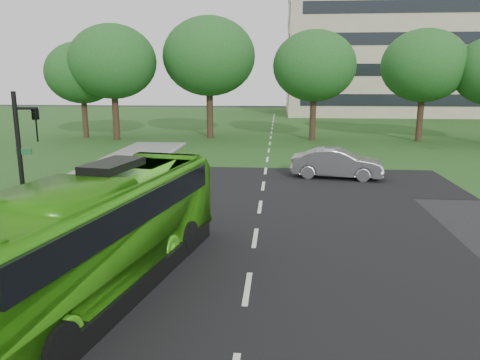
{
  "coord_description": "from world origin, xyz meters",
  "views": [
    {
      "loc": [
        0.76,
        -13.43,
        5.46
      ],
      "look_at": [
        -0.71,
        4.12,
        1.6
      ],
      "focal_mm": 35.0,
      "sensor_mm": 36.0,
      "label": 1
    }
  ],
  "objects_px": {
    "office_building": "(422,30)",
    "tree_park_b": "(209,57)",
    "tree_park_a": "(113,62)",
    "tree_park_d": "(424,66)",
    "sedan": "(337,163)",
    "tree_park_f": "(82,73)",
    "traffic_light": "(25,160)",
    "tree_park_c": "(314,66)",
    "bus": "(94,236)"
  },
  "relations": [
    {
      "from": "office_building",
      "to": "tree_park_b",
      "type": "xyz_separation_m",
      "value": [
        -27.56,
        -32.52,
        -5.19
      ]
    },
    {
      "from": "tree_park_a",
      "to": "tree_park_d",
      "type": "relative_size",
      "value": 1.05
    },
    {
      "from": "tree_park_b",
      "to": "sedan",
      "type": "xyz_separation_m",
      "value": [
        9.61,
        -17.01,
        -6.49
      ]
    },
    {
      "from": "tree_park_f",
      "to": "traffic_light",
      "type": "distance_m",
      "value": 30.22
    },
    {
      "from": "tree_park_b",
      "to": "tree_park_c",
      "type": "xyz_separation_m",
      "value": [
        9.31,
        -1.06,
        -0.87
      ]
    },
    {
      "from": "office_building",
      "to": "tree_park_a",
      "type": "height_order",
      "value": "office_building"
    },
    {
      "from": "tree_park_a",
      "to": "bus",
      "type": "height_order",
      "value": "tree_park_a"
    },
    {
      "from": "tree_park_b",
      "to": "traffic_light",
      "type": "bearing_deg",
      "value": -92.81
    },
    {
      "from": "tree_park_b",
      "to": "traffic_light",
      "type": "distance_m",
      "value": 29.61
    },
    {
      "from": "tree_park_b",
      "to": "bus",
      "type": "relative_size",
      "value": 0.99
    },
    {
      "from": "tree_park_b",
      "to": "bus",
      "type": "bearing_deg",
      "value": -86.95
    },
    {
      "from": "tree_park_b",
      "to": "tree_park_c",
      "type": "height_order",
      "value": "tree_park_b"
    },
    {
      "from": "tree_park_b",
      "to": "tree_park_d",
      "type": "relative_size",
      "value": 1.14
    },
    {
      "from": "bus",
      "to": "sedan",
      "type": "xyz_separation_m",
      "value": [
        7.91,
        14.85,
        -0.7
      ]
    },
    {
      "from": "tree_park_f",
      "to": "tree_park_b",
      "type": "bearing_deg",
      "value": 4.52
    },
    {
      "from": "office_building",
      "to": "tree_park_f",
      "type": "distance_m",
      "value": 51.84
    },
    {
      "from": "tree_park_d",
      "to": "sedan",
      "type": "bearing_deg",
      "value": -119.09
    },
    {
      "from": "tree_park_c",
      "to": "tree_park_f",
      "type": "bearing_deg",
      "value": 179.58
    },
    {
      "from": "tree_park_b",
      "to": "tree_park_f",
      "type": "relative_size",
      "value": 1.25
    },
    {
      "from": "tree_park_a",
      "to": "tree_park_d",
      "type": "height_order",
      "value": "tree_park_a"
    },
    {
      "from": "tree_park_f",
      "to": "traffic_light",
      "type": "relative_size",
      "value": 1.71
    },
    {
      "from": "tree_park_a",
      "to": "traffic_light",
      "type": "height_order",
      "value": "tree_park_a"
    },
    {
      "from": "tree_park_b",
      "to": "traffic_light",
      "type": "xyz_separation_m",
      "value": [
        -1.43,
        -29.26,
        -4.33
      ]
    },
    {
      "from": "office_building",
      "to": "bus",
      "type": "xyz_separation_m",
      "value": [
        -25.87,
        -64.39,
        -10.98
      ]
    },
    {
      "from": "office_building",
      "to": "sedan",
      "type": "bearing_deg",
      "value": -109.93
    },
    {
      "from": "sedan",
      "to": "office_building",
      "type": "bearing_deg",
      "value": -10.46
    },
    {
      "from": "tree_park_c",
      "to": "traffic_light",
      "type": "distance_m",
      "value": 30.37
    },
    {
      "from": "tree_park_b",
      "to": "tree_park_c",
      "type": "bearing_deg",
      "value": -6.51
    },
    {
      "from": "tree_park_d",
      "to": "bus",
      "type": "xyz_separation_m",
      "value": [
        -16.85,
        -30.92,
        -4.93
      ]
    },
    {
      "from": "bus",
      "to": "office_building",
      "type": "bearing_deg",
      "value": 79.04
    },
    {
      "from": "tree_park_a",
      "to": "traffic_light",
      "type": "relative_size",
      "value": 1.98
    },
    {
      "from": "tree_park_f",
      "to": "sedan",
      "type": "height_order",
      "value": "tree_park_f"
    },
    {
      "from": "sedan",
      "to": "tree_park_d",
      "type": "bearing_deg",
      "value": -19.62
    },
    {
      "from": "tree_park_a",
      "to": "sedan",
      "type": "relative_size",
      "value": 2.01
    },
    {
      "from": "tree_park_b",
      "to": "sedan",
      "type": "relative_size",
      "value": 2.17
    },
    {
      "from": "tree_park_c",
      "to": "tree_park_f",
      "type": "relative_size",
      "value": 1.1
    },
    {
      "from": "office_building",
      "to": "bus",
      "type": "bearing_deg",
      "value": -111.89
    },
    {
      "from": "tree_park_a",
      "to": "sedan",
      "type": "distance_m",
      "value": 24.01
    },
    {
      "from": "office_building",
      "to": "tree_park_f",
      "type": "bearing_deg",
      "value": -139.44
    },
    {
      "from": "office_building",
      "to": "sedan",
      "type": "distance_m",
      "value": 53.97
    },
    {
      "from": "tree_park_b",
      "to": "traffic_light",
      "type": "relative_size",
      "value": 2.14
    },
    {
      "from": "tree_park_a",
      "to": "sedan",
      "type": "height_order",
      "value": "tree_park_a"
    },
    {
      "from": "tree_park_c",
      "to": "tree_park_b",
      "type": "bearing_deg",
      "value": 173.49
    },
    {
      "from": "tree_park_b",
      "to": "tree_park_d",
      "type": "xyz_separation_m",
      "value": [
        18.55,
        -0.94,
        -0.86
      ]
    },
    {
      "from": "tree_park_d",
      "to": "sedan",
      "type": "relative_size",
      "value": 1.91
    },
    {
      "from": "traffic_light",
      "to": "tree_park_d",
      "type": "bearing_deg",
      "value": 70.72
    },
    {
      "from": "sedan",
      "to": "traffic_light",
      "type": "height_order",
      "value": "traffic_light"
    },
    {
      "from": "tree_park_c",
      "to": "tree_park_d",
      "type": "bearing_deg",
      "value": 0.75
    },
    {
      "from": "office_building",
      "to": "tree_park_f",
      "type": "height_order",
      "value": "office_building"
    },
    {
      "from": "sedan",
      "to": "tree_park_c",
      "type": "bearing_deg",
      "value": 10.52
    }
  ]
}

